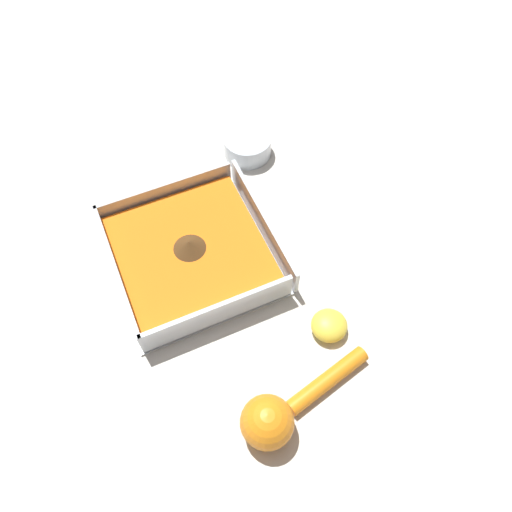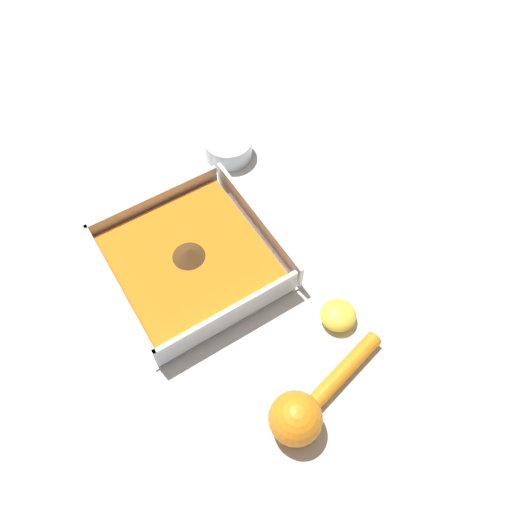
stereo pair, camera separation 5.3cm
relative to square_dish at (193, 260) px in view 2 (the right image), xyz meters
name	(u,v)px [view 2 (the right image)]	position (x,y,z in m)	size (l,w,h in m)	color
ground_plane	(181,252)	(0.03, 0.00, -0.02)	(4.00, 4.00, 0.00)	beige
square_dish	(193,260)	(0.00, 0.00, 0.00)	(0.22, 0.22, 0.05)	silver
spice_bowl	(228,148)	(0.16, -0.15, 0.00)	(0.08, 0.08, 0.03)	silver
lemon_squeezer	(306,408)	(-0.26, -0.01, 0.01)	(0.08, 0.18, 0.06)	orange
lemon_half	(338,315)	(-0.18, -0.12, 0.00)	(0.05, 0.05, 0.03)	yellow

